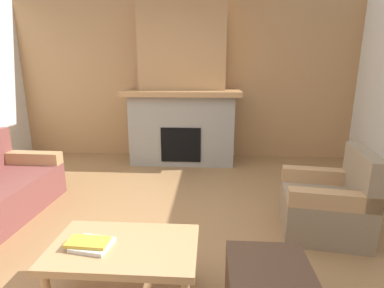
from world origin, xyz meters
The scene contains 6 objects.
ground centered at (0.00, 0.00, 0.00)m, with size 9.00×9.00×0.00m, color olive.
wall_back_wood_panel centered at (0.00, 3.00, 1.35)m, with size 6.00×0.12×2.70m, color #A87A4C.
fireplace centered at (0.00, 2.62, 1.16)m, with size 1.90×0.82×2.70m.
armchair centered at (1.65, 0.37, 0.29)m, with size 0.86×0.86×0.85m.
coffee_table centered at (-0.10, -0.64, 0.38)m, with size 1.00×0.60×0.43m.
book_stack_near_edge centered at (-0.32, -0.68, 0.45)m, with size 0.31×0.24×0.05m.
Camera 1 is at (0.47, -2.42, 1.61)m, focal length 28.09 mm.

